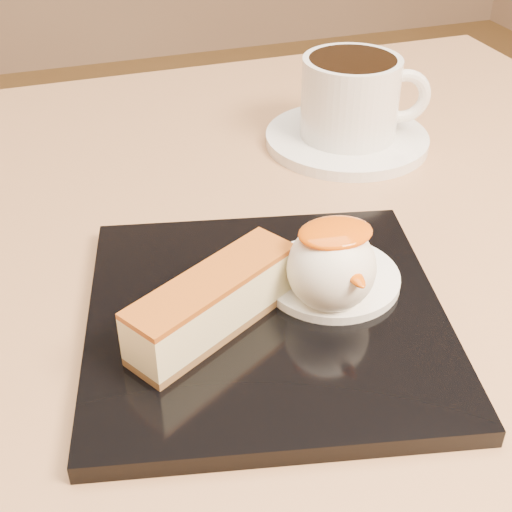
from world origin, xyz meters
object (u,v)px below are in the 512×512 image
object	(u,v)px
table	(286,409)
dessert_plate	(266,318)
ice_cream_scoop	(331,268)
coffee_cup	(353,96)
cheesecake	(213,303)
saucer	(347,139)

from	to	relation	value
table	dessert_plate	bearing A→B (deg)	-122.87
ice_cream_scoop	coffee_cup	world-z (taller)	coffee_cup
table	coffee_cup	xyz separation A→B (m)	(0.12, 0.16, 0.20)
ice_cream_scoop	coffee_cup	size ratio (longest dim) A/B	0.48
table	coffee_cup	size ratio (longest dim) A/B	6.90
ice_cream_scoop	table	bearing A→B (deg)	89.02
dessert_plate	coffee_cup	bearing A→B (deg)	54.13
ice_cream_scoop	coffee_cup	xyz separation A→B (m)	(0.12, 0.22, 0.01)
dessert_plate	cheesecake	xyz separation A→B (m)	(-0.04, -0.00, 0.02)
cheesecake	saucer	size ratio (longest dim) A/B	0.78
saucer	coffee_cup	size ratio (longest dim) A/B	1.29
cheesecake	coffee_cup	xyz separation A→B (m)	(0.19, 0.22, 0.02)
table	coffee_cup	bearing A→B (deg)	52.96
cheesecake	ice_cream_scoop	bearing A→B (deg)	-29.62
saucer	cheesecake	bearing A→B (deg)	-130.39
table	cheesecake	world-z (taller)	cheesecake
table	saucer	world-z (taller)	saucer
saucer	dessert_plate	bearing A→B (deg)	-125.43
table	dessert_plate	xyz separation A→B (m)	(-0.04, -0.06, 0.16)
dessert_plate	ice_cream_scoop	bearing A→B (deg)	-7.13
table	dessert_plate	distance (m)	0.18
dessert_plate	saucer	bearing A→B (deg)	54.57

